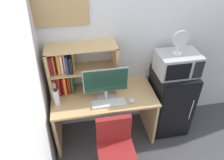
% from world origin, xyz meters
% --- Properties ---
extents(wall_back, '(6.40, 0.04, 2.60)m').
position_xyz_m(wall_back, '(0.40, 0.02, 1.30)').
color(wall_back, silver).
rests_on(wall_back, ground_plane).
extents(desk, '(1.30, 0.63, 0.74)m').
position_xyz_m(desk, '(-0.90, -0.32, 0.52)').
color(desk, tan).
rests_on(desk, ground_plane).
extents(hutch_bookshelf, '(0.83, 0.30, 0.63)m').
position_xyz_m(hutch_bookshelf, '(-1.26, -0.14, 1.07)').
color(hutch_bookshelf, tan).
rests_on(hutch_bookshelf, desk).
extents(monitor, '(0.54, 0.22, 0.43)m').
position_xyz_m(monitor, '(-0.88, -0.38, 0.98)').
color(monitor, '#B7B7BC').
rests_on(monitor, desk).
extents(keyboard, '(0.41, 0.14, 0.02)m').
position_xyz_m(keyboard, '(-0.86, -0.48, 0.75)').
color(keyboard, silver).
rests_on(keyboard, desk).
extents(computer_mouse, '(0.06, 0.08, 0.03)m').
position_xyz_m(computer_mouse, '(-0.58, -0.49, 0.76)').
color(computer_mouse, silver).
rests_on(computer_mouse, desk).
extents(water_bottle, '(0.08, 0.08, 0.23)m').
position_xyz_m(water_bottle, '(-1.47, -0.37, 0.85)').
color(water_bottle, silver).
rests_on(water_bottle, desk).
extents(mini_fridge, '(0.51, 0.54, 0.95)m').
position_xyz_m(mini_fridge, '(0.04, -0.29, 0.47)').
color(mini_fridge, black).
rests_on(mini_fridge, ground_plane).
extents(microwave, '(0.51, 0.37, 0.28)m').
position_xyz_m(microwave, '(0.04, -0.29, 1.09)').
color(microwave, '#ADADB2').
rests_on(microwave, mini_fridge).
extents(desk_fan, '(0.20, 0.11, 0.30)m').
position_xyz_m(desk_fan, '(0.01, -0.29, 1.41)').
color(desk_fan, silver).
rests_on(desk_fan, microwave).
extents(desk_chair, '(0.47, 0.47, 0.83)m').
position_xyz_m(desk_chair, '(-0.87, -0.94, 0.37)').
color(desk_chair, black).
rests_on(desk_chair, ground_plane).
extents(wall_corkboard, '(0.65, 0.02, 0.41)m').
position_xyz_m(wall_corkboard, '(-1.32, -0.01, 1.77)').
color(wall_corkboard, tan).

